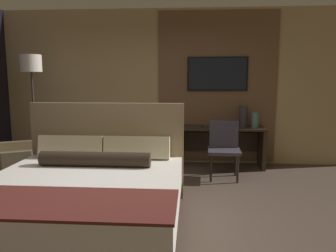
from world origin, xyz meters
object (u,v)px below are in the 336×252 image
at_px(tv, 217,74).
at_px(floor_lamp, 32,73).
at_px(book, 208,126).
at_px(vase_short, 255,120).
at_px(desk_chair, 224,144).
at_px(bed, 85,197).
at_px(desk, 217,140).
at_px(vase_tall, 243,116).

bearing_deg(tv, floor_lamp, -167.83).
bearing_deg(book, vase_short, -2.56).
height_order(desk_chair, book, desk_chair).
bearing_deg(floor_lamp, book, 8.00).
bearing_deg(book, floor_lamp, -172.00).
xyz_separation_m(bed, vase_short, (2.19, 2.46, 0.52)).
bearing_deg(tv, vase_short, -24.69).
distance_m(bed, vase_short, 3.34).
bearing_deg(tv, bed, -119.48).
bearing_deg(floor_lamp, vase_short, 5.76).
distance_m(tv, floor_lamp, 3.17).
bearing_deg(vase_short, tv, 155.31).
height_order(desk, vase_tall, vase_tall).
relative_size(tv, vase_tall, 2.93).
distance_m(desk, vase_short, 0.74).
distance_m(tv, vase_tall, 0.89).
height_order(vase_tall, book, vase_tall).
relative_size(floor_lamp, book, 7.74).
distance_m(floor_lamp, book, 3.10).
relative_size(vase_tall, book, 1.45).
bearing_deg(book, tv, 56.89).
bearing_deg(desk, bed, -121.49).
relative_size(bed, desk, 1.29).
height_order(desk, floor_lamp, floor_lamp).
bearing_deg(book, bed, -119.09).
distance_m(vase_tall, book, 0.64).
relative_size(tv, desk_chair, 1.21).
xyz_separation_m(desk_chair, book, (-0.23, 0.59, 0.21)).
xyz_separation_m(tv, vase_tall, (0.45, -0.20, -0.74)).
bearing_deg(bed, tv, 60.52).
relative_size(bed, floor_lamp, 1.07).
relative_size(desk, floor_lamp, 0.83).
xyz_separation_m(tv, floor_lamp, (-3.10, -0.67, 0.00)).
xyz_separation_m(bed, desk, (1.56, 2.54, 0.15)).
bearing_deg(desk, vase_tall, 2.03).
distance_m(desk_chair, vase_tall, 0.85).
bearing_deg(vase_short, book, 177.44).
height_order(tv, desk_chair, tv).
relative_size(bed, tv, 1.95).
bearing_deg(bed, vase_short, 48.31).
height_order(desk, vase_short, vase_short).
height_order(tv, floor_lamp, floor_lamp).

